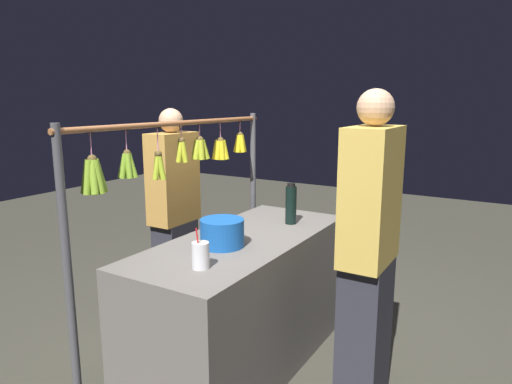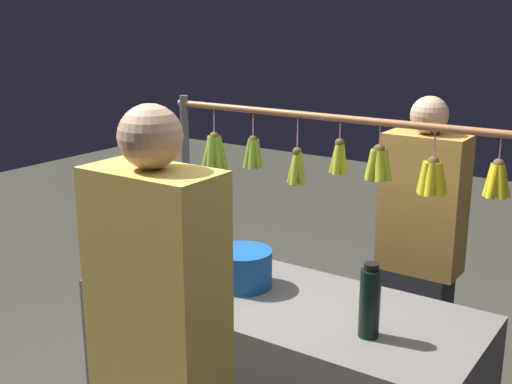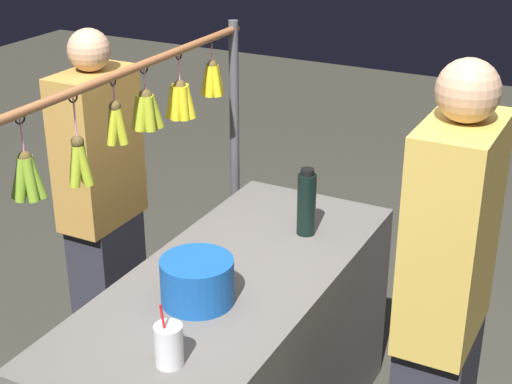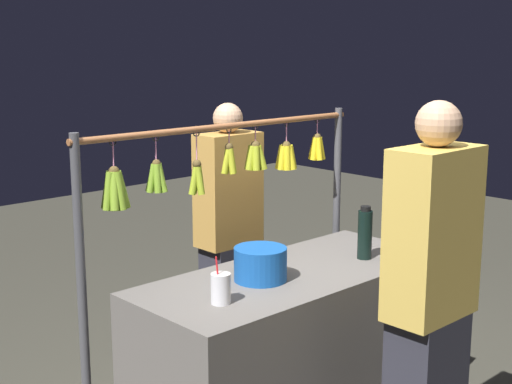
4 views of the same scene
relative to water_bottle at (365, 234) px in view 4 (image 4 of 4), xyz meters
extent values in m
cube|color=#66605B|center=(0.44, -0.10, -0.55)|extent=(1.63, 0.68, 0.84)
cylinder|color=#4C4C51|center=(-0.45, -0.57, -0.19)|extent=(0.04, 0.04, 1.56)
cylinder|color=#4C4C51|center=(1.32, -0.57, -0.19)|extent=(0.04, 0.04, 1.56)
cylinder|color=#9E6038|center=(0.44, -0.57, 0.54)|extent=(1.83, 0.03, 0.03)
torus|color=black|center=(-0.26, -0.57, 0.53)|extent=(0.04, 0.01, 0.04)
cylinder|color=pink|center=(-0.26, -0.57, 0.47)|extent=(0.01, 0.01, 0.10)
sphere|color=brown|center=(-0.26, -0.57, 0.42)|extent=(0.05, 0.05, 0.05)
cylinder|color=yellow|center=(-0.23, -0.57, 0.36)|extent=(0.06, 0.04, 0.14)
cylinder|color=yellow|center=(-0.25, -0.55, 0.36)|extent=(0.05, 0.06, 0.14)
cylinder|color=yellow|center=(-0.27, -0.56, 0.36)|extent=(0.06, 0.05, 0.14)
cylinder|color=yellow|center=(-0.28, -0.58, 0.36)|extent=(0.07, 0.05, 0.14)
cylinder|color=yellow|center=(-0.25, -0.59, 0.36)|extent=(0.05, 0.06, 0.14)
torus|color=black|center=(0.00, -0.57, 0.53)|extent=(0.04, 0.01, 0.04)
cylinder|color=pink|center=(0.00, -0.57, 0.46)|extent=(0.01, 0.01, 0.12)
sphere|color=brown|center=(0.00, -0.57, 0.40)|extent=(0.05, 0.05, 0.05)
cylinder|color=gold|center=(0.03, -0.57, 0.33)|extent=(0.06, 0.04, 0.14)
cylinder|color=gold|center=(0.02, -0.54, 0.33)|extent=(0.05, 0.05, 0.14)
cylinder|color=gold|center=(0.00, -0.54, 0.33)|extent=(0.04, 0.07, 0.14)
cylinder|color=gold|center=(-0.03, -0.56, 0.33)|extent=(0.06, 0.05, 0.14)
cylinder|color=gold|center=(-0.03, -0.59, 0.33)|extent=(0.06, 0.05, 0.14)
cylinder|color=gold|center=(-0.01, -0.60, 0.33)|extent=(0.04, 0.06, 0.14)
cylinder|color=gold|center=(0.02, -0.60, 0.33)|extent=(0.05, 0.06, 0.14)
torus|color=black|center=(0.24, -0.57, 0.53)|extent=(0.04, 0.02, 0.04)
cylinder|color=pink|center=(0.24, -0.57, 0.47)|extent=(0.01, 0.01, 0.10)
sphere|color=brown|center=(0.24, -0.57, 0.42)|extent=(0.05, 0.05, 0.05)
cylinder|color=#A5B526|center=(0.27, -0.57, 0.36)|extent=(0.07, 0.04, 0.14)
cylinder|color=#A5B526|center=(0.26, -0.55, 0.36)|extent=(0.05, 0.06, 0.14)
cylinder|color=#A5B526|center=(0.22, -0.55, 0.36)|extent=(0.06, 0.07, 0.14)
cylinder|color=#A5B526|center=(0.21, -0.57, 0.36)|extent=(0.07, 0.04, 0.14)
cylinder|color=#A5B526|center=(0.22, -0.59, 0.36)|extent=(0.05, 0.06, 0.14)
cylinder|color=#A5B526|center=(0.26, -0.59, 0.36)|extent=(0.05, 0.06, 0.14)
torus|color=black|center=(0.43, -0.57, 0.53)|extent=(0.04, 0.01, 0.04)
cylinder|color=pink|center=(0.43, -0.57, 0.48)|extent=(0.01, 0.01, 0.09)
sphere|color=brown|center=(0.43, -0.57, 0.43)|extent=(0.04, 0.04, 0.04)
cylinder|color=gold|center=(0.45, -0.57, 0.36)|extent=(0.06, 0.04, 0.14)
cylinder|color=gold|center=(0.43, -0.55, 0.36)|extent=(0.03, 0.06, 0.14)
cylinder|color=gold|center=(0.41, -0.57, 0.36)|extent=(0.06, 0.04, 0.14)
cylinder|color=gold|center=(0.43, -0.59, 0.36)|extent=(0.04, 0.05, 0.14)
torus|color=black|center=(0.65, -0.57, 0.53)|extent=(0.04, 0.01, 0.04)
cylinder|color=pink|center=(0.65, -0.57, 0.45)|extent=(0.01, 0.01, 0.15)
sphere|color=brown|center=(0.65, -0.57, 0.37)|extent=(0.05, 0.05, 0.05)
cylinder|color=#9DB227|center=(0.66, -0.57, 0.29)|extent=(0.07, 0.04, 0.16)
cylinder|color=#9DB227|center=(0.65, -0.55, 0.29)|extent=(0.04, 0.07, 0.16)
cylinder|color=#9DB227|center=(0.63, -0.57, 0.29)|extent=(0.06, 0.04, 0.16)
cylinder|color=#9DB227|center=(0.64, -0.59, 0.29)|extent=(0.04, 0.06, 0.16)
torus|color=black|center=(0.89, -0.57, 0.53)|extent=(0.04, 0.01, 0.04)
cylinder|color=pink|center=(0.89, -0.57, 0.46)|extent=(0.01, 0.01, 0.12)
sphere|color=brown|center=(0.89, -0.57, 0.40)|extent=(0.04, 0.04, 0.04)
cylinder|color=#79A62B|center=(0.92, -0.57, 0.33)|extent=(0.06, 0.04, 0.14)
cylinder|color=#79A62B|center=(0.91, -0.55, 0.33)|extent=(0.05, 0.06, 0.14)
cylinder|color=#79A62B|center=(0.88, -0.55, 0.33)|extent=(0.05, 0.06, 0.14)
cylinder|color=#79A62B|center=(0.87, -0.57, 0.33)|extent=(0.06, 0.04, 0.14)
cylinder|color=#79A62B|center=(0.88, -0.59, 0.33)|extent=(0.04, 0.05, 0.14)
cylinder|color=#79A62B|center=(0.91, -0.59, 0.33)|extent=(0.05, 0.06, 0.15)
torus|color=black|center=(1.13, -0.57, 0.53)|extent=(0.04, 0.01, 0.04)
cylinder|color=pink|center=(1.13, -0.57, 0.46)|extent=(0.01, 0.01, 0.13)
sphere|color=brown|center=(1.13, -0.57, 0.39)|extent=(0.05, 0.05, 0.05)
cylinder|color=#7EA82A|center=(1.16, -0.57, 0.30)|extent=(0.07, 0.04, 0.18)
cylinder|color=#7EA82A|center=(1.15, -0.54, 0.30)|extent=(0.07, 0.08, 0.18)
cylinder|color=#7EA82A|center=(1.13, -0.54, 0.30)|extent=(0.04, 0.07, 0.18)
cylinder|color=#7EA82A|center=(1.10, -0.56, 0.30)|extent=(0.07, 0.05, 0.18)
cylinder|color=#7EA82A|center=(1.10, -0.59, 0.30)|extent=(0.07, 0.06, 0.18)
cylinder|color=#7EA82A|center=(1.13, -0.60, 0.30)|extent=(0.04, 0.06, 0.18)
cylinder|color=#7EA82A|center=(1.15, -0.60, 0.30)|extent=(0.06, 0.06, 0.18)
cylinder|color=black|center=(0.00, 0.00, -0.01)|extent=(0.07, 0.07, 0.25)
cylinder|color=black|center=(0.00, 0.00, 0.13)|extent=(0.05, 0.05, 0.02)
cylinder|color=#1753AA|center=(0.64, -0.12, -0.05)|extent=(0.25, 0.25, 0.16)
cylinder|color=silver|center=(0.98, -0.01, -0.07)|extent=(0.09, 0.09, 0.13)
cylinder|color=red|center=(0.99, -0.01, -0.03)|extent=(0.01, 0.04, 0.21)
cube|color=#2D2D38|center=(0.15, -0.90, -0.59)|extent=(0.30, 0.21, 0.76)
cube|color=#BF8C3F|center=(0.15, -0.90, 0.12)|extent=(0.38, 0.21, 0.67)
sphere|color=tan|center=(0.15, -0.90, 0.54)|extent=(0.17, 0.17, 0.17)
cube|color=gold|center=(0.40, 0.66, 0.20)|extent=(0.41, 0.22, 0.71)
sphere|color=tan|center=(0.40, 0.66, 0.65)|extent=(0.19, 0.19, 0.19)
camera|label=1|loc=(2.68, 1.34, 0.69)|focal=32.10mm
camera|label=2|loc=(-0.87, 1.99, 0.98)|focal=45.94mm
camera|label=3|loc=(2.56, 1.11, 1.28)|focal=54.71mm
camera|label=4|loc=(2.91, 2.25, 0.97)|focal=51.08mm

